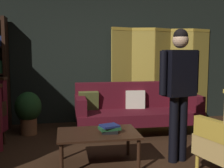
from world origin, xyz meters
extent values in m
cube|color=black|center=(0.00, 2.45, 1.40)|extent=(7.20, 0.10, 2.80)
cube|color=#B29338|center=(0.45, 2.22, 0.95)|extent=(0.45, 0.18, 1.90)
cube|color=gold|center=(0.45, 2.22, 1.87)|extent=(0.45, 0.18, 0.06)
cube|color=#B29338|center=(0.89, 2.24, 0.95)|extent=(0.45, 0.15, 1.90)
cube|color=gold|center=(0.89, 2.24, 1.87)|extent=(0.45, 0.16, 0.06)
cube|color=#B29338|center=(1.31, 2.28, 0.95)|extent=(0.42, 0.24, 1.90)
cube|color=gold|center=(1.31, 2.28, 1.87)|extent=(0.43, 0.24, 0.06)
cube|color=#B29338|center=(1.74, 2.31, 0.95)|extent=(0.44, 0.18, 1.90)
cube|color=gold|center=(1.74, 2.31, 1.87)|extent=(0.45, 0.19, 0.06)
cube|color=#B29338|center=(2.17, 2.31, 0.95)|extent=(0.44, 0.18, 1.90)
cube|color=gold|center=(2.17, 2.31, 1.87)|extent=(0.45, 0.19, 0.06)
cube|color=black|center=(-1.73, 2.18, 1.02)|extent=(0.06, 0.32, 2.05)
cylinder|color=black|center=(-0.40, 1.05, 0.11)|extent=(0.07, 0.07, 0.22)
cylinder|color=black|center=(1.50, 1.05, 0.11)|extent=(0.07, 0.07, 0.22)
cylinder|color=black|center=(-0.40, 1.65, 0.11)|extent=(0.07, 0.07, 0.22)
cylinder|color=black|center=(1.50, 1.65, 0.11)|extent=(0.07, 0.07, 0.22)
cube|color=#4C0F19|center=(0.55, 1.35, 0.32)|extent=(2.10, 0.76, 0.20)
cube|color=#4C0F19|center=(0.55, 1.66, 0.65)|extent=(2.10, 0.18, 0.46)
cube|color=#4C0F19|center=(-0.43, 1.35, 0.55)|extent=(0.16, 0.68, 0.26)
cube|color=#4C0F19|center=(1.53, 1.35, 0.55)|extent=(0.16, 0.68, 0.26)
cube|color=#4C5123|center=(-0.28, 1.55, 0.57)|extent=(0.34, 0.17, 0.35)
cube|color=beige|center=(0.55, 1.55, 0.57)|extent=(0.35, 0.17, 0.34)
cube|color=maroon|center=(1.38, 1.55, 0.57)|extent=(0.35, 0.14, 0.34)
cylinder|color=black|center=(-0.74, -0.10, 0.20)|extent=(0.04, 0.04, 0.39)
cylinder|color=black|center=(0.16, -0.10, 0.20)|extent=(0.04, 0.04, 0.39)
cylinder|color=black|center=(-0.74, 0.44, 0.20)|extent=(0.04, 0.04, 0.39)
cylinder|color=black|center=(0.16, 0.44, 0.20)|extent=(0.04, 0.04, 0.39)
cube|color=black|center=(-0.29, 0.17, 0.41)|extent=(1.00, 0.64, 0.03)
cylinder|color=gold|center=(0.84, -0.23, 0.11)|extent=(0.04, 0.04, 0.22)
cube|color=gold|center=(0.90, -0.45, 0.57)|extent=(0.23, 0.51, 0.22)
cylinder|color=black|center=(-1.62, 1.21, 0.11)|extent=(0.04, 0.04, 0.22)
cylinder|color=black|center=(0.81, 0.14, 0.43)|extent=(0.12, 0.12, 0.86)
cylinder|color=black|center=(0.68, 0.10, 0.43)|extent=(0.12, 0.12, 0.86)
cube|color=maroon|center=(0.75, 0.12, 0.90)|extent=(0.35, 0.24, 0.09)
cube|color=black|center=(0.75, 0.12, 1.15)|extent=(0.44, 0.30, 0.58)
cube|color=white|center=(0.72, 0.23, 1.18)|extent=(0.14, 0.05, 0.41)
cube|color=maroon|center=(0.72, 0.23, 1.41)|extent=(0.09, 0.04, 0.04)
cylinder|color=black|center=(0.99, 0.18, 1.16)|extent=(0.09, 0.09, 0.54)
cylinder|color=black|center=(0.50, 0.06, 1.16)|extent=(0.09, 0.09, 0.54)
sphere|color=tan|center=(0.75, 0.12, 1.56)|extent=(0.20, 0.20, 0.20)
sphere|color=black|center=(0.75, 0.12, 1.61)|extent=(0.18, 0.18, 0.18)
cylinder|color=brown|center=(-1.31, 1.70, 0.14)|extent=(0.28, 0.28, 0.28)
ellipsoid|color=#193D19|center=(-1.31, 1.70, 0.48)|extent=(0.45, 0.45, 0.52)
cube|color=black|center=(-0.15, 0.14, 0.44)|extent=(0.21, 0.20, 0.04)
cube|color=#1E4C28|center=(-0.15, 0.14, 0.47)|extent=(0.28, 0.20, 0.04)
cube|color=navy|center=(-0.15, 0.14, 0.51)|extent=(0.26, 0.23, 0.02)
camera|label=1|loc=(-0.70, -3.16, 1.40)|focal=44.41mm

